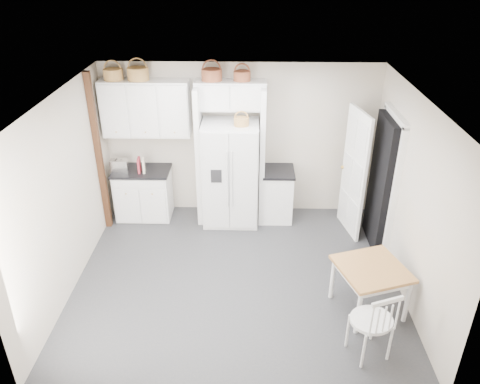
{
  "coord_description": "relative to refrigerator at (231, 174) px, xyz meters",
  "views": [
    {
      "loc": [
        0.17,
        -5.32,
        4.21
      ],
      "look_at": [
        0.03,
        0.4,
        1.17
      ],
      "focal_mm": 35.0,
      "sensor_mm": 36.0,
      "label": 1
    }
  ],
  "objects": [
    {
      "name": "upper_cabinet",
      "position": [
        -1.35,
        0.22,
        1.03
      ],
      "size": [
        1.4,
        0.34,
        0.9
      ],
      "primitive_type": "cube",
      "color": "silver",
      "rests_on": "wall_back"
    },
    {
      "name": "wall_back",
      "position": [
        0.15,
        0.39,
        0.43
      ],
      "size": [
        4.5,
        0.0,
        4.5
      ],
      "primitive_type": "plane",
      "rotation": [
        1.57,
        0.0,
        0.0
      ],
      "color": "#B9B2AB",
      "rests_on": "floor"
    },
    {
      "name": "windsor_chair",
      "position": [
        1.69,
        -2.95,
        -0.37
      ],
      "size": [
        0.61,
        0.59,
        1.0
      ],
      "primitive_type": "cube",
      "rotation": [
        0.0,
        0.0,
        0.36
      ],
      "color": "silver",
      "rests_on": "floor"
    },
    {
      "name": "cookbook_red",
      "position": [
        -1.5,
        0.01,
        0.13
      ],
      "size": [
        0.05,
        0.17,
        0.25
      ],
      "primitive_type": "cube",
      "rotation": [
        0.0,
        0.0,
        0.08
      ],
      "color": "maroon",
      "rests_on": "counter_left"
    },
    {
      "name": "trim_post",
      "position": [
        -2.05,
        -0.26,
        0.43
      ],
      "size": [
        0.09,
        0.09,
        2.6
      ],
      "primitive_type": "cube",
      "color": "#39230E",
      "rests_on": "floor"
    },
    {
      "name": "bridge_cabinet",
      "position": [
        0.0,
        0.22,
        1.25
      ],
      "size": [
        1.12,
        0.34,
        0.45
      ],
      "primitive_type": "cube",
      "color": "silver",
      "rests_on": "wall_back"
    },
    {
      "name": "base_cab_left",
      "position": [
        -1.5,
        0.09,
        -0.45
      ],
      "size": [
        0.91,
        0.57,
        0.84
      ],
      "primitive_type": "cube",
      "color": "silver",
      "rests_on": "floor"
    },
    {
      "name": "dining_table",
      "position": [
        1.85,
        -2.21,
        -0.54
      ],
      "size": [
        1.0,
        1.0,
        0.66
      ],
      "primitive_type": "cube",
      "rotation": [
        0.0,
        0.0,
        0.32
      ],
      "color": "brown",
      "rests_on": "floor"
    },
    {
      "name": "cookbook_cream",
      "position": [
        -1.43,
        0.01,
        0.13
      ],
      "size": [
        0.06,
        0.16,
        0.24
      ],
      "primitive_type": "cube",
      "rotation": [
        0.0,
        0.0,
        0.18
      ],
      "color": "beige",
      "rests_on": "counter_left"
    },
    {
      "name": "toaster",
      "position": [
        -1.84,
        0.05,
        0.11
      ],
      "size": [
        0.29,
        0.18,
        0.2
      ],
      "primitive_type": "cube",
      "rotation": [
        0.0,
        0.0,
        0.04
      ],
      "color": "silver",
      "rests_on": "counter_left"
    },
    {
      "name": "refrigerator",
      "position": [
        0.0,
        0.0,
        0.0
      ],
      "size": [
        0.9,
        0.72,
        1.74
      ],
      "primitive_type": "cube",
      "color": "silver",
      "rests_on": "floor"
    },
    {
      "name": "wall_left",
      "position": [
        -2.1,
        -1.61,
        0.43
      ],
      "size": [
        0.0,
        4.0,
        4.0
      ],
      "primitive_type": "plane",
      "rotation": [
        1.57,
        0.0,
        1.57
      ],
      "color": "#B9B2AB",
      "rests_on": "floor"
    },
    {
      "name": "basket_bridge_a",
      "position": [
        -0.29,
        0.22,
        1.57
      ],
      "size": [
        0.32,
        0.32,
        0.18
      ],
      "primitive_type": "cylinder",
      "color": "brown",
      "rests_on": "bridge_cabinet"
    },
    {
      "name": "base_cab_right",
      "position": [
        0.79,
        0.09,
        -0.44
      ],
      "size": [
        0.49,
        0.59,
        0.86
      ],
      "primitive_type": "cube",
      "color": "silver",
      "rests_on": "floor"
    },
    {
      "name": "floor",
      "position": [
        0.15,
        -1.61,
        -0.87
      ],
      "size": [
        4.5,
        4.5,
        0.0
      ],
      "primitive_type": "plane",
      "color": "#2C2E34",
      "rests_on": "ground"
    },
    {
      "name": "fridge_panel_left",
      "position": [
        -0.51,
        0.09,
        0.28
      ],
      "size": [
        0.08,
        0.6,
        2.3
      ],
      "primitive_type": "cube",
      "color": "silver",
      "rests_on": "floor"
    },
    {
      "name": "counter_left",
      "position": [
        -1.5,
        0.09,
        -0.01
      ],
      "size": [
        0.94,
        0.61,
        0.04
      ],
      "primitive_type": "cube",
      "color": "black",
      "rests_on": "base_cab_left"
    },
    {
      "name": "basket_bridge_b",
      "position": [
        0.18,
        0.22,
        1.55
      ],
      "size": [
        0.26,
        0.26,
        0.15
      ],
      "primitive_type": "cylinder",
      "color": "brown",
      "rests_on": "bridge_cabinet"
    },
    {
      "name": "counter_right",
      "position": [
        0.79,
        0.09,
        0.01
      ],
      "size": [
        0.53,
        0.62,
        0.04
      ],
      "primitive_type": "cube",
      "color": "black",
      "rests_on": "base_cab_right"
    },
    {
      "name": "doorway_void",
      "position": [
        2.31,
        -0.61,
        0.15
      ],
      "size": [
        0.18,
        0.85,
        2.05
      ],
      "primitive_type": "cube",
      "color": "black",
      "rests_on": "floor"
    },
    {
      "name": "wall_right",
      "position": [
        2.4,
        -1.61,
        0.43
      ],
      "size": [
        0.0,
        4.0,
        4.0
      ],
      "primitive_type": "plane",
      "rotation": [
        1.57,
        0.0,
        -1.57
      ],
      "color": "#B9B2AB",
      "rests_on": "floor"
    },
    {
      "name": "basket_upper_a",
      "position": [
        -1.81,
        0.22,
        1.56
      ],
      "size": [
        0.3,
        0.3,
        0.17
      ],
      "primitive_type": "cylinder",
      "color": "olive",
      "rests_on": "upper_cabinet"
    },
    {
      "name": "basket_upper_b",
      "position": [
        -1.42,
        0.22,
        1.58
      ],
      "size": [
        0.33,
        0.33,
        0.19
      ],
      "primitive_type": "cylinder",
      "color": "olive",
      "rests_on": "upper_cabinet"
    },
    {
      "name": "fridge_panel_right",
      "position": [
        0.51,
        0.09,
        0.28
      ],
      "size": [
        0.08,
        0.6,
        2.3
      ],
      "primitive_type": "cube",
      "color": "silver",
      "rests_on": "floor"
    },
    {
      "name": "ceiling",
      "position": [
        0.15,
        -1.61,
        1.73
      ],
      "size": [
        4.5,
        4.5,
        0.0
      ],
      "primitive_type": "plane",
      "color": "white",
      "rests_on": "wall_back"
    },
    {
      "name": "door_slab",
      "position": [
        1.95,
        -0.27,
        0.15
      ],
      "size": [
        0.21,
        0.79,
        2.05
      ],
      "primitive_type": "cube",
      "rotation": [
        0.0,
        0.0,
        -1.36
      ],
      "color": "white",
      "rests_on": "floor"
    },
    {
      "name": "basket_fridge_b",
      "position": [
        0.18,
        -0.1,
        0.93
      ],
      "size": [
        0.23,
        0.23,
        0.13
      ],
      "primitive_type": "cylinder",
      "color": "olive",
      "rests_on": "refrigerator"
    }
  ]
}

